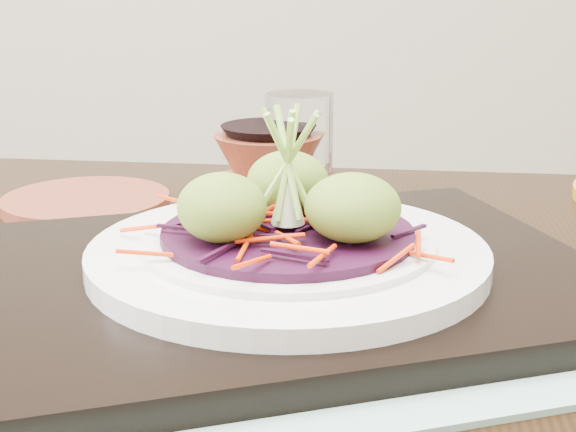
{
  "coord_description": "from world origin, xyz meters",
  "views": [
    {
      "loc": [
        0.04,
        -0.52,
        0.92
      ],
      "look_at": [
        0.04,
        0.04,
        0.75
      ],
      "focal_mm": 50.0,
      "sensor_mm": 36.0,
      "label": 1
    }
  ],
  "objects_px": {
    "serving_tray": "(288,278)",
    "water_glass": "(299,141)",
    "dining_table": "(263,380)",
    "terracotta_side_plate": "(86,202)",
    "terracotta_bowl_set": "(268,167)",
    "white_plate": "(288,252)"
  },
  "relations": [
    {
      "from": "terracotta_side_plate",
      "to": "terracotta_bowl_set",
      "type": "xyz_separation_m",
      "value": [
        0.18,
        0.06,
        0.02
      ]
    },
    {
      "from": "dining_table",
      "to": "serving_tray",
      "type": "distance_m",
      "value": 0.12
    },
    {
      "from": "water_glass",
      "to": "terracotta_bowl_set",
      "type": "relative_size",
      "value": 0.53
    },
    {
      "from": "dining_table",
      "to": "water_glass",
      "type": "relative_size",
      "value": 11.5
    },
    {
      "from": "white_plate",
      "to": "terracotta_bowl_set",
      "type": "bearing_deg",
      "value": 94.47
    },
    {
      "from": "water_glass",
      "to": "terracotta_bowl_set",
      "type": "xyz_separation_m",
      "value": [
        -0.03,
        -0.02,
        -0.02
      ]
    },
    {
      "from": "dining_table",
      "to": "terracotta_side_plate",
      "type": "xyz_separation_m",
      "value": [
        -0.18,
        0.19,
        0.1
      ]
    },
    {
      "from": "terracotta_side_plate",
      "to": "dining_table",
      "type": "bearing_deg",
      "value": -45.86
    },
    {
      "from": "serving_tray",
      "to": "water_glass",
      "type": "distance_m",
      "value": 0.31
    },
    {
      "from": "dining_table",
      "to": "white_plate",
      "type": "distance_m",
      "value": 0.13
    },
    {
      "from": "water_glass",
      "to": "dining_table",
      "type": "bearing_deg",
      "value": -96.62
    },
    {
      "from": "terracotta_side_plate",
      "to": "terracotta_bowl_set",
      "type": "distance_m",
      "value": 0.19
    },
    {
      "from": "serving_tray",
      "to": "terracotta_side_plate",
      "type": "xyz_separation_m",
      "value": [
        -0.2,
        0.23,
        -0.01
      ]
    },
    {
      "from": "dining_table",
      "to": "water_glass",
      "type": "bearing_deg",
      "value": 90.26
    },
    {
      "from": "terracotta_bowl_set",
      "to": "terracotta_side_plate",
      "type": "bearing_deg",
      "value": -163.13
    },
    {
      "from": "serving_tray",
      "to": "water_glass",
      "type": "bearing_deg",
      "value": 71.5
    },
    {
      "from": "serving_tray",
      "to": "white_plate",
      "type": "bearing_deg",
      "value": -16.49
    },
    {
      "from": "serving_tray",
      "to": "white_plate",
      "type": "xyz_separation_m",
      "value": [
        0.0,
        0.0,
        0.02
      ]
    },
    {
      "from": "white_plate",
      "to": "terracotta_bowl_set",
      "type": "distance_m",
      "value": 0.29
    },
    {
      "from": "dining_table",
      "to": "terracotta_side_plate",
      "type": "relative_size",
      "value": 7.14
    },
    {
      "from": "water_glass",
      "to": "terracotta_bowl_set",
      "type": "distance_m",
      "value": 0.05
    },
    {
      "from": "dining_table",
      "to": "white_plate",
      "type": "height_order",
      "value": "white_plate"
    }
  ]
}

